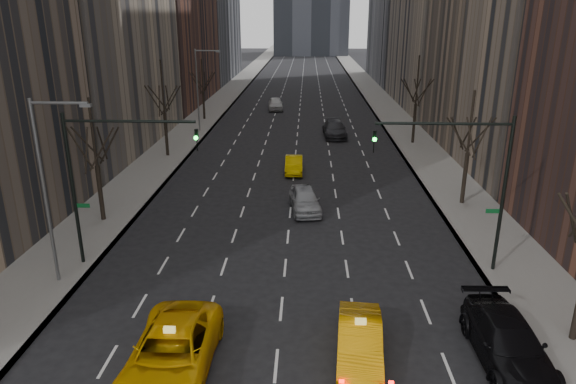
# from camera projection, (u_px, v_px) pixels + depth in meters

# --- Properties ---
(sidewalk_left) EXTENTS (4.50, 320.00, 0.15)m
(sidewalk_left) POSITION_uv_depth(u_px,v_px,m) (224.00, 98.00, 82.25)
(sidewalk_left) COLOR slate
(sidewalk_left) RESTS_ON ground
(sidewalk_right) EXTENTS (4.50, 320.00, 0.15)m
(sidewalk_right) POSITION_uv_depth(u_px,v_px,m) (378.00, 98.00, 81.37)
(sidewalk_right) COLOR slate
(sidewalk_right) RESTS_ON ground
(tree_lw_b) EXTENTS (3.36, 3.50, 7.82)m
(tree_lw_b) POSITION_uv_depth(u_px,v_px,m) (97.00, 166.00, 31.94)
(tree_lw_b) COLOR black
(tree_lw_b) RESTS_ON ground
(tree_lw_c) EXTENTS (3.36, 3.50, 8.74)m
(tree_lw_c) POSITION_uv_depth(u_px,v_px,m) (165.00, 114.00, 46.94)
(tree_lw_c) COLOR black
(tree_lw_c) RESTS_ON ground
(tree_lw_d) EXTENTS (3.36, 3.50, 7.36)m
(tree_lw_d) POSITION_uv_depth(u_px,v_px,m) (203.00, 92.00, 64.10)
(tree_lw_d) COLOR black
(tree_lw_d) RESTS_ON ground
(tree_rw_b) EXTENTS (3.36, 3.50, 7.82)m
(tree_rw_b) POSITION_uv_depth(u_px,v_px,m) (467.00, 153.00, 34.86)
(tree_rw_b) COLOR black
(tree_rw_b) RESTS_ON ground
(tree_rw_c) EXTENTS (3.36, 3.50, 8.74)m
(tree_rw_c) POSITION_uv_depth(u_px,v_px,m) (416.00, 105.00, 51.75)
(tree_rw_c) COLOR black
(tree_rw_c) RESTS_ON ground
(traffic_mast_left) EXTENTS (6.69, 0.39, 8.00)m
(traffic_mast_left) POSITION_uv_depth(u_px,v_px,m) (103.00, 166.00, 25.58)
(traffic_mast_left) COLOR black
(traffic_mast_left) RESTS_ON ground
(traffic_mast_right) EXTENTS (6.69, 0.39, 8.00)m
(traffic_mast_right) POSITION_uv_depth(u_px,v_px,m) (472.00, 170.00, 24.94)
(traffic_mast_right) COLOR black
(traffic_mast_right) RESTS_ON ground
(streetlight_near) EXTENTS (2.83, 0.22, 9.00)m
(streetlight_near) POSITION_uv_depth(u_px,v_px,m) (49.00, 175.00, 23.72)
(streetlight_near) COLOR slate
(streetlight_near) RESTS_ON ground
(streetlight_far) EXTENTS (2.83, 0.22, 9.00)m
(streetlight_far) POSITION_uv_depth(u_px,v_px,m) (200.00, 82.00, 56.77)
(streetlight_far) COLOR slate
(streetlight_far) RESTS_ON ground
(taxi_suv) EXTENTS (2.99, 6.45, 1.79)m
(taxi_suv) POSITION_uv_depth(u_px,v_px,m) (171.00, 353.00, 18.77)
(taxi_suv) COLOR #E3A004
(taxi_suv) RESTS_ON ground
(taxi_sedan) EXTENTS (2.03, 4.89, 1.57)m
(taxi_sedan) POSITION_uv_depth(u_px,v_px,m) (360.00, 342.00, 19.62)
(taxi_sedan) COLOR orange
(taxi_sedan) RESTS_ON ground
(silver_sedan_ahead) EXTENTS (2.51, 4.91, 1.60)m
(silver_sedan_ahead) POSITION_uv_depth(u_px,v_px,m) (305.00, 199.00, 34.71)
(silver_sedan_ahead) COLOR #989A9F
(silver_sedan_ahead) RESTS_ON ground
(parked_suv_black) EXTENTS (2.44, 5.87, 1.70)m
(parked_suv_black) POSITION_uv_depth(u_px,v_px,m) (508.00, 342.00, 19.50)
(parked_suv_black) COLOR black
(parked_suv_black) RESTS_ON ground
(far_taxi) EXTENTS (1.51, 4.17, 1.37)m
(far_taxi) POSITION_uv_depth(u_px,v_px,m) (294.00, 165.00, 43.21)
(far_taxi) COLOR #D9AF04
(far_taxi) RESTS_ON ground
(far_suv_grey) EXTENTS (2.66, 5.97, 1.70)m
(far_suv_grey) POSITION_uv_depth(u_px,v_px,m) (335.00, 129.00, 55.93)
(far_suv_grey) COLOR #29292D
(far_suv_grey) RESTS_ON ground
(far_car_white) EXTENTS (2.43, 5.16, 1.71)m
(far_car_white) POSITION_uv_depth(u_px,v_px,m) (276.00, 104.00, 71.79)
(far_car_white) COLOR silver
(far_car_white) RESTS_ON ground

